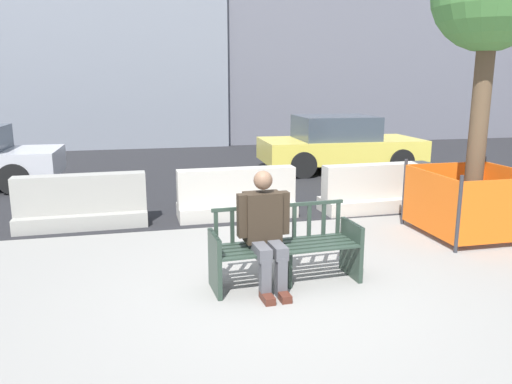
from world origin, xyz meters
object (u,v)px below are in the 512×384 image
at_px(street_bench, 285,250).
at_px(jersey_barrier_left, 82,206).
at_px(seated_person, 265,228).
at_px(car_taxi_near, 339,144).
at_px(jersey_barrier_centre, 237,197).
at_px(construction_fence, 472,200).
at_px(jersey_barrier_right, 376,192).

relative_size(street_bench, jersey_barrier_left, 0.85).
xyz_separation_m(seated_person, car_taxi_near, (3.71, 6.96, 0.00)).
relative_size(jersey_barrier_centre, construction_fence, 1.36).
bearing_deg(jersey_barrier_left, street_bench, -49.54).
xyz_separation_m(jersey_barrier_left, jersey_barrier_right, (5.02, -0.10, 0.00)).
height_order(jersey_barrier_right, car_taxi_near, car_taxi_near).
relative_size(street_bench, construction_fence, 1.16).
distance_m(jersey_barrier_centre, jersey_barrier_left, 2.51).
distance_m(street_bench, jersey_barrier_left, 3.85).
distance_m(street_bench, jersey_barrier_right, 3.79).
xyz_separation_m(jersey_barrier_left, car_taxi_near, (5.96, 3.96, 0.35)).
xyz_separation_m(street_bench, car_taxi_near, (3.46, 6.89, 0.30)).
xyz_separation_m(jersey_barrier_right, construction_fence, (0.73, -1.65, 0.19)).
height_order(seated_person, car_taxi_near, car_taxi_near).
bearing_deg(jersey_barrier_left, seated_person, -53.22).
xyz_separation_m(construction_fence, car_taxi_near, (0.20, 5.71, 0.16)).
bearing_deg(construction_fence, car_taxi_near, 87.96).
bearing_deg(jersey_barrier_right, construction_fence, -66.09).
height_order(jersey_barrier_centre, car_taxi_near, car_taxi_near).
bearing_deg(seated_person, jersey_barrier_centre, 85.05).
relative_size(jersey_barrier_left, jersey_barrier_right, 1.00).
distance_m(street_bench, jersey_barrier_centre, 2.95).
bearing_deg(car_taxi_near, construction_fence, -92.04).
relative_size(construction_fence, car_taxi_near, 0.36).
relative_size(seated_person, construction_fence, 0.89).
xyz_separation_m(street_bench, jersey_barrier_left, (-2.50, 2.93, -0.06)).
bearing_deg(jersey_barrier_centre, jersey_barrier_right, -2.81).
distance_m(street_bench, seated_person, 0.39).
distance_m(seated_person, construction_fence, 3.73).
distance_m(jersey_barrier_centre, car_taxi_near, 5.25).
bearing_deg(street_bench, seated_person, -164.10).
bearing_deg(seated_person, jersey_barrier_left, 126.78).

